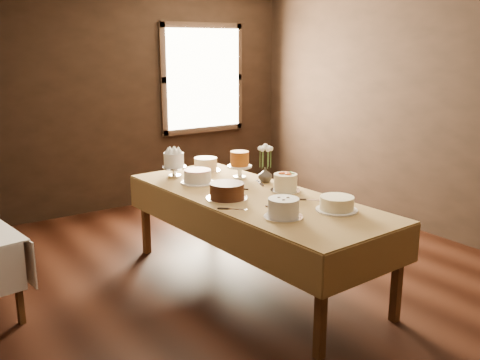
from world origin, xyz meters
name	(u,v)px	position (x,y,z in m)	size (l,w,h in m)	color
floor	(253,293)	(0.00, 0.00, 0.00)	(5.00, 6.00, 0.01)	black
wall_back	(110,99)	(0.00, 3.00, 1.40)	(5.00, 0.02, 2.80)	black
wall_right	(449,108)	(2.50, 0.00, 1.40)	(0.02, 6.00, 2.80)	black
window	(204,79)	(1.30, 2.94, 1.60)	(1.10, 0.05, 1.30)	#FFEABF
display_table	(254,202)	(0.14, 0.19, 0.74)	(1.15, 2.63, 0.80)	#442912
cake_meringue	(174,165)	(-0.11, 1.17, 0.91)	(0.27, 0.27, 0.25)	silver
cake_speckled	(206,165)	(0.27, 1.19, 0.86)	(0.29, 0.29, 0.14)	silver
cake_lattice	(198,177)	(-0.05, 0.82, 0.85)	(0.36, 0.36, 0.12)	white
cake_caramel	(240,166)	(0.38, 0.76, 0.91)	(0.25, 0.25, 0.27)	white
cake_chocolate	(227,191)	(-0.11, 0.23, 0.86)	(0.36, 0.36, 0.13)	silver
cake_flowers	(285,183)	(0.44, 0.14, 0.87)	(0.27, 0.27, 0.15)	silver
cake_swirl	(283,209)	(-0.04, -0.43, 0.87)	(0.29, 0.29, 0.15)	silver
cake_cream	(337,204)	(0.40, -0.53, 0.85)	(0.32, 0.32, 0.11)	white
cake_server_a	(281,203)	(0.18, -0.12, 0.80)	(0.24, 0.03, 0.01)	silver
cake_server_b	(316,200)	(0.46, -0.23, 0.80)	(0.24, 0.03, 0.01)	silver
cake_server_c	(231,188)	(0.10, 0.49, 0.80)	(0.24, 0.03, 0.01)	silver
cake_server_d	(259,182)	(0.44, 0.53, 0.80)	(0.24, 0.03, 0.01)	silver
cake_server_e	(239,209)	(-0.21, -0.08, 0.80)	(0.24, 0.03, 0.01)	silver
flower_vase	(265,175)	(0.49, 0.50, 0.87)	(0.13, 0.13, 0.14)	#2D2823
flower_bouquet	(265,155)	(0.49, 0.50, 1.06)	(0.14, 0.14, 0.20)	white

